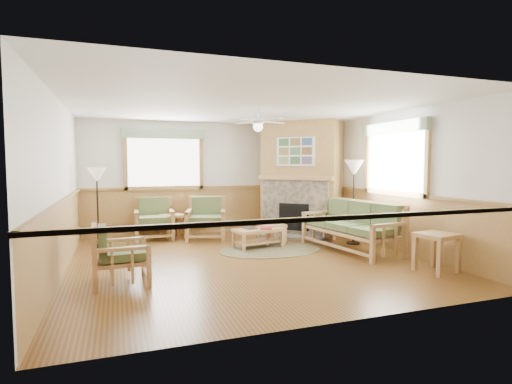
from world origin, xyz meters
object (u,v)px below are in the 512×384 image
object	(u,v)px
armchair_left	(121,254)
coffee_table	(258,238)
end_table_chairs	(173,226)
floor_lamp_left	(98,207)
end_table_sofa	(436,253)
sofa	(350,226)
footstool	(272,234)
armchair_back_left	(154,218)
floor_lamp_right	(354,202)
armchair_back_right	(206,218)

from	to	relation	value
armchair_left	coffee_table	world-z (taller)	armchair_left
end_table_chairs	floor_lamp_left	world-z (taller)	floor_lamp_left
armchair_left	end_table_chairs	distance (m)	3.50
end_table_sofa	sofa	bearing A→B (deg)	102.84
end_table_chairs	footstool	bearing A→B (deg)	-36.15
end_table_sofa	armchair_back_left	bearing A→B (deg)	132.48
footstool	end_table_chairs	bearing A→B (deg)	143.85
armchair_back_left	floor_lamp_right	world-z (taller)	floor_lamp_right
armchair_back_right	footstool	bearing A→B (deg)	-22.71
armchair_back_right	end_table_sofa	xyz separation A→B (m)	(2.84, -3.89, -0.17)
armchair_back_left	floor_lamp_left	xyz separation A→B (m)	(-1.16, -0.51, 0.35)
coffee_table	end_table_chairs	world-z (taller)	end_table_chairs
floor_lamp_right	armchair_left	bearing A→B (deg)	-164.13
coffee_table	floor_lamp_left	distance (m)	3.33
armchair_left	coffee_table	bearing A→B (deg)	-60.76
coffee_table	floor_lamp_left	size ratio (longest dim) A/B	0.59
armchair_back_right	floor_lamp_right	distance (m)	3.26
armchair_left	floor_lamp_left	world-z (taller)	floor_lamp_left
armchair_back_left	floor_lamp_left	world-z (taller)	floor_lamp_left
floor_lamp_right	armchair_back_left	bearing A→B (deg)	153.49
armchair_back_right	end_table_chairs	xyz separation A→B (m)	(-0.69, 0.41, -0.20)
armchair_back_left	footstool	world-z (taller)	armchair_back_left
floor_lamp_left	floor_lamp_right	xyz separation A→B (m)	(5.10, -1.45, 0.08)
armchair_back_right	floor_lamp_right	bearing A→B (deg)	-12.48
armchair_back_left	armchair_back_right	bearing A→B (deg)	-17.53
end_table_chairs	footstool	distance (m)	2.35
floor_lamp_left	footstool	bearing A→B (deg)	-14.15
coffee_table	end_table_sofa	size ratio (longest dim) A/B	1.58
sofa	armchair_back_left	bearing A→B (deg)	-133.68
end_table_sofa	footstool	distance (m)	3.34
armchair_back_right	floor_lamp_right	world-z (taller)	floor_lamp_right
armchair_left	floor_lamp_right	distance (m)	4.90
sofa	floor_lamp_right	size ratio (longest dim) A/B	1.17
floor_lamp_left	floor_lamp_right	bearing A→B (deg)	-15.92
sofa	armchair_left	bearing A→B (deg)	-87.77
armchair_back_right	sofa	bearing A→B (deg)	-24.43
sofa	floor_lamp_right	xyz separation A→B (m)	(0.41, 0.53, 0.41)
armchair_back_left	end_table_sofa	xyz separation A→B (m)	(3.94, -4.30, -0.16)
coffee_table	sofa	bearing A→B (deg)	-38.79
armchair_left	sofa	bearing A→B (deg)	-81.75
footstool	floor_lamp_right	xyz separation A→B (m)	(1.63, -0.58, 0.68)
end_table_sofa	end_table_chairs	bearing A→B (deg)	129.34
armchair_left	floor_lamp_right	bearing A→B (deg)	-76.52
end_table_sofa	footstool	xyz separation A→B (m)	(-1.63, 2.92, -0.09)
footstool	floor_lamp_left	world-z (taller)	floor_lamp_left
floor_lamp_left	armchair_back_left	bearing A→B (deg)	23.69
end_table_sofa	floor_lamp_left	size ratio (longest dim) A/B	0.38
armchair_back_left	floor_lamp_left	distance (m)	1.32
armchair_back_left	armchair_left	xyz separation A→B (m)	(-0.75, -3.30, -0.04)
coffee_table	armchair_back_right	bearing A→B (deg)	110.49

